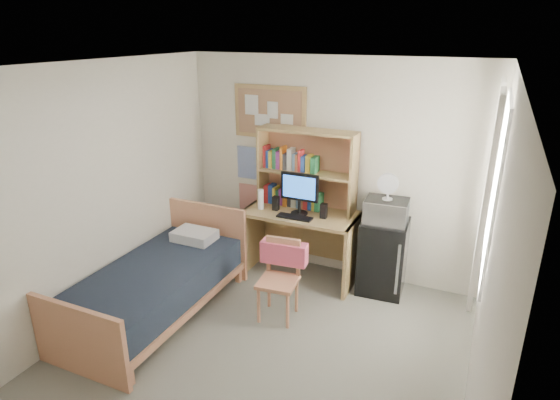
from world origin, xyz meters
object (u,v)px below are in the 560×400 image
at_px(monitor, 299,194).
at_px(microwave, 386,211).
at_px(mini_fridge, 383,256).
at_px(desk_fan, 388,188).
at_px(desk, 301,244).
at_px(desk_chair, 278,281).
at_px(speaker_left, 276,203).
at_px(speaker_right, 324,211).
at_px(bulletin_board, 270,112).
at_px(bed, 156,291).

relative_size(monitor, microwave, 1.05).
distance_m(mini_fridge, desk_fan, 0.83).
relative_size(desk, desk_chair, 1.59).
xyz_separation_m(speaker_left, speaker_right, (0.60, -0.00, 0.00)).
height_order(bulletin_board, speaker_right, bulletin_board).
xyz_separation_m(desk_chair, monitor, (-0.12, 0.86, 0.66)).
xyz_separation_m(bulletin_board, speaker_left, (0.26, -0.40, -1.00)).
relative_size(microwave, desk_fan, 1.65).
distance_m(speaker_right, microwave, 0.69).
bearing_deg(speaker_left, bed, -119.47).
bearing_deg(mini_fridge, desk, -179.03).
height_order(bulletin_board, speaker_left, bulletin_board).
bearing_deg(bed, bulletin_board, 73.75).
xyz_separation_m(desk, microwave, (0.98, 0.06, 0.57)).
height_order(microwave, desk_fan, desk_fan).
bearing_deg(desk, bulletin_board, 148.93).
height_order(bed, microwave, microwave).
relative_size(bulletin_board, speaker_left, 5.52).
xyz_separation_m(desk_chair, mini_fridge, (0.85, 1.00, 0.01)).
relative_size(speaker_right, microwave, 0.38).
bearing_deg(monitor, speaker_left, 180.00).
xyz_separation_m(desk, desk_fan, (0.98, 0.06, 0.84)).
bearing_deg(desk, microwave, 3.68).
xyz_separation_m(desk, desk_chair, (0.12, -0.92, 0.00)).
bearing_deg(mini_fridge, speaker_left, -177.49).
relative_size(bed, monitor, 4.17).
height_order(monitor, speaker_left, monitor).
xyz_separation_m(bulletin_board, microwave, (1.54, -0.28, -0.93)).
bearing_deg(bed, mini_fridge, 35.85).
bearing_deg(speaker_right, bed, -135.29).
height_order(desk, mini_fridge, mini_fridge).
relative_size(bed, speaker_right, 11.69).
distance_m(bulletin_board, monitor, 1.09).
distance_m(desk_chair, microwave, 1.42).
relative_size(speaker_left, desk_fan, 0.62).
distance_m(bulletin_board, speaker_right, 1.38).
bearing_deg(desk_chair, bed, -163.36).
distance_m(speaker_left, microwave, 1.29).
distance_m(microwave, desk_fan, 0.27).
bearing_deg(desk, bed, -127.02).
relative_size(desk, desk_fan, 4.85).
distance_m(monitor, microwave, 0.99).
bearing_deg(mini_fridge, desk_chair, -134.44).
height_order(desk, speaker_left, speaker_left).
xyz_separation_m(bulletin_board, bed, (-0.50, -1.75, -1.64)).
bearing_deg(mini_fridge, microwave, -90.00).
bearing_deg(monitor, speaker_right, -0.00).
bearing_deg(desk_fan, bed, -148.08).
height_order(mini_fridge, microwave, microwave).
bearing_deg(monitor, mini_fridge, 8.33).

